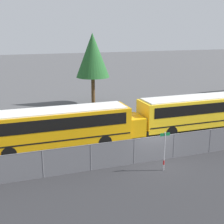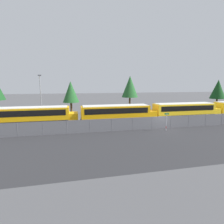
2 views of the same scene
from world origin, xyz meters
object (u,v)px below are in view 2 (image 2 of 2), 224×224
school_bus_3 (117,112)px  street_sign (166,121)px  school_bus_4 (185,110)px  school_bus_2 (33,115)px  tree_2 (130,87)px  tree_0 (218,89)px  light_pole (41,95)px  tree_3 (71,92)px

school_bus_3 → street_sign: school_bus_3 is taller
street_sign → school_bus_4: bearing=41.1°
school_bus_2 → tree_2: (19.77, 12.77, 4.04)m
tree_0 → school_bus_3: bearing=-158.4°
tree_2 → school_bus_4: bearing=-63.2°
school_bus_2 → tree_2: bearing=32.9°
street_sign → tree_0: size_ratio=0.34×
school_bus_2 → street_sign: (18.90, -6.66, -0.47)m
school_bus_3 → school_bus_4: bearing=1.4°
light_pole → school_bus_3: bearing=-29.3°
school_bus_2 → tree_0: 46.11m
tree_3 → school_bus_4: bearing=-27.4°
school_bus_3 → school_bus_4: size_ratio=1.00×
school_bus_2 → tree_2: size_ratio=1.51×
school_bus_2 → tree_3: tree_3 is taller
school_bus_4 → tree_2: (-6.55, 12.94, 4.04)m
light_pole → tree_3: (5.52, 3.67, 0.34)m
school_bus_4 → tree_0: size_ratio=1.66×
light_pole → tree_3: 6.64m
school_bus_2 → tree_2: 23.88m
school_bus_4 → tree_0: (18.11, 12.05, 3.27)m
school_bus_2 → street_sign: 20.04m
school_bus_2 → school_bus_3: bearing=-2.2°
street_sign → tree_2: tree_2 is taller
school_bus_3 → tree_0: bearing=21.6°
school_bus_3 → tree_0: tree_0 is taller
light_pole → tree_3: bearing=33.6°
tree_3 → tree_2: bearing=8.9°
street_sign → tree_3: bearing=127.7°
school_bus_2 → school_bus_4: (26.32, -0.17, 0.00)m
street_sign → tree_3: size_ratio=0.37×
school_bus_4 → school_bus_3: bearing=-178.6°
school_bus_2 → tree_2: tree_2 is taller
school_bus_3 → tree_0: 33.70m
tree_3 → street_sign: bearing=-52.3°
light_pole → tree_0: bearing=6.4°
school_bus_4 → tree_0: tree_0 is taller
street_sign → tree_2: (0.87, 19.42, 4.50)m
school_bus_4 → street_sign: bearing=-138.9°
school_bus_4 → tree_2: bearing=116.8°
school_bus_4 → tree_0: bearing=33.6°
school_bus_3 → light_pole: 15.33m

